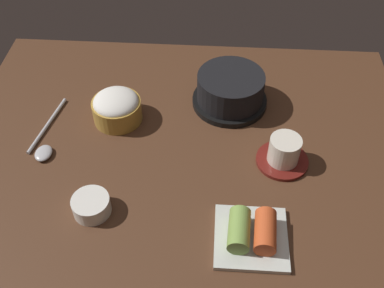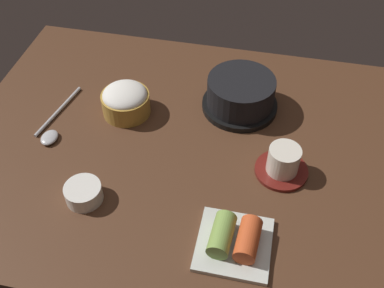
{
  "view_description": "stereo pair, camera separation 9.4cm",
  "coord_description": "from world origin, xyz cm",
  "views": [
    {
      "loc": [
        6.2,
        -66.5,
        74.0
      ],
      "look_at": [
        2.0,
        -2.0,
        5.0
      ],
      "focal_mm": 42.25,
      "sensor_mm": 36.0,
      "label": 1
    },
    {
      "loc": [
        15.56,
        -65.2,
        74.0
      ],
      "look_at": [
        2.0,
        -2.0,
        5.0
      ],
      "focal_mm": 42.25,
      "sensor_mm": 36.0,
      "label": 2
    }
  ],
  "objects": [
    {
      "name": "tea_cup_with_saucer",
      "position": [
        21.05,
        -3.06,
        4.89
      ],
      "size": [
        10.96,
        10.96,
        6.59
      ],
      "color": "maroon",
      "rests_on": "dining_table"
    },
    {
      "name": "side_bowl_near",
      "position": [
        -16.06,
        -18.0,
        3.89
      ],
      "size": [
        7.25,
        7.25,
        3.53
      ],
      "color": "white",
      "rests_on": "dining_table"
    },
    {
      "name": "stone_pot",
      "position": [
        9.85,
        14.86,
        6.08
      ],
      "size": [
        17.66,
        17.66,
        8.08
      ],
      "color": "black",
      "rests_on": "dining_table"
    },
    {
      "name": "kimchi_plate",
      "position": [
        14.06,
        -22.3,
        3.95
      ],
      "size": [
        13.26,
        13.26,
        4.95
      ],
      "color": "silver",
      "rests_on": "dining_table"
    },
    {
      "name": "rice_bowl",
      "position": [
        -15.65,
        7.71,
        5.57
      ],
      "size": [
        11.06,
        11.06,
        7.07
      ],
      "color": "#B78C38",
      "rests_on": "dining_table"
    },
    {
      "name": "dining_table",
      "position": [
        0.0,
        0.0,
        1.0
      ],
      "size": [
        100.0,
        76.0,
        2.0
      ],
      "primitive_type": "cube",
      "color": "#4C2D1C",
      "rests_on": "ground"
    },
    {
      "name": "spoon",
      "position": [
        -30.1,
        -1.48,
        2.61
      ],
      "size": [
        5.66,
        19.98,
        1.35
      ],
      "color": "#B7B7BC",
      "rests_on": "dining_table"
    }
  ]
}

